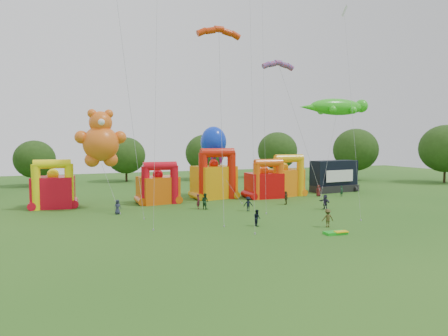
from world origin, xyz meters
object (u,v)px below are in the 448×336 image
object	(u,v)px
bouncy_castle_2	(214,179)
gecko_kite	(331,143)
bouncy_castle_0	(53,189)
stage_trailer	(334,177)
spectator_0	(118,207)
spectator_4	(286,198)
teddy_bear_kite	(104,153)
octopus_kite	(219,159)

from	to	relation	value
bouncy_castle_2	gecko_kite	world-z (taller)	gecko_kite
bouncy_castle_0	bouncy_castle_2	xyz separation A→B (m)	(21.51, 0.67, 0.43)
bouncy_castle_2	stage_trailer	xyz separation A→B (m)	(20.73, -0.17, -0.28)
bouncy_castle_0	spectator_0	world-z (taller)	bouncy_castle_0
stage_trailer	spectator_0	distance (m)	36.20
spectator_0	spectator_4	xyz separation A→B (m)	(21.32, -0.92, 0.04)
bouncy_castle_2	spectator_0	size ratio (longest dim) A/B	4.37
teddy_bear_kite	octopus_kite	size ratio (longest dim) A/B	1.16
stage_trailer	teddy_bear_kite	world-z (taller)	teddy_bear_kite
gecko_kite	spectator_0	world-z (taller)	gecko_kite
octopus_kite	spectator_0	world-z (taller)	octopus_kite
stage_trailer	spectator_4	world-z (taller)	stage_trailer
stage_trailer	octopus_kite	distance (m)	20.18
teddy_bear_kite	bouncy_castle_0	bearing A→B (deg)	145.06
spectator_4	teddy_bear_kite	bearing A→B (deg)	-53.26
teddy_bear_kite	gecko_kite	world-z (taller)	gecko_kite
octopus_kite	bouncy_castle_0	bearing A→B (deg)	-177.30
stage_trailer	teddy_bear_kite	xyz separation A→B (m)	(-36.46, -4.53, 4.37)
bouncy_castle_0	octopus_kite	size ratio (longest dim) A/B	0.58
bouncy_castle_0	octopus_kite	bearing A→B (deg)	2.70
bouncy_castle_0	bouncy_castle_2	bearing A→B (deg)	1.77
bouncy_castle_0	octopus_kite	distance (m)	22.61
teddy_bear_kite	bouncy_castle_2	bearing A→B (deg)	16.65
teddy_bear_kite	spectator_0	distance (m)	6.96
gecko_kite	octopus_kite	distance (m)	17.64
bouncy_castle_0	teddy_bear_kite	distance (m)	8.38
bouncy_castle_0	spectator_4	world-z (taller)	bouncy_castle_0
teddy_bear_kite	spectator_4	bearing A→B (deg)	-10.65
octopus_kite	spectator_0	xyz separation A→B (m)	(-15.39, -8.40, -4.87)
bouncy_castle_2	spectator_0	world-z (taller)	bouncy_castle_2
bouncy_castle_0	teddy_bear_kite	world-z (taller)	teddy_bear_kite
bouncy_castle_0	spectator_0	bearing A→B (deg)	-46.64
bouncy_castle_2	gecko_kite	distance (m)	18.97
stage_trailer	spectator_0	xyz separation A→B (m)	(-35.31, -7.84, -1.64)
teddy_bear_kite	gecko_kite	xyz separation A→B (m)	(33.72, 1.81, 1.18)
spectator_4	bouncy_castle_0	bearing A→B (deg)	-58.92
stage_trailer	bouncy_castle_2	bearing A→B (deg)	179.52
bouncy_castle_2	spectator_4	distance (m)	11.35
bouncy_castle_2	spectator_0	distance (m)	16.74
teddy_bear_kite	stage_trailer	bearing A→B (deg)	7.08
bouncy_castle_2	stage_trailer	world-z (taller)	bouncy_castle_2
octopus_kite	bouncy_castle_2	bearing A→B (deg)	-154.70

